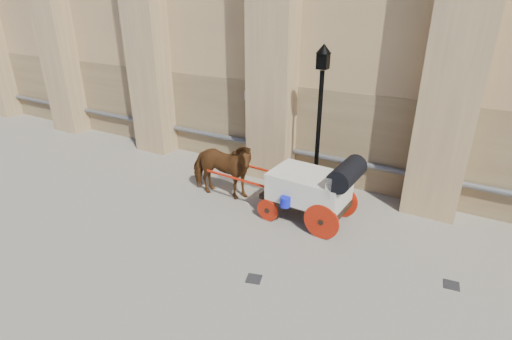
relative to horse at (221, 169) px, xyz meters
The scene contains 6 objects.
ground 2.34m from the horse, 43.67° to the right, with size 90.00×90.00×0.00m, color gray.
horse is the anchor object (origin of this frame).
carriage 2.90m from the horse, ahead, with size 4.39×1.59×1.90m.
street_lamp 3.17m from the horse, 31.78° to the left, with size 0.42×0.42×4.44m.
drain_grate_near 4.03m from the horse, 46.30° to the right, with size 0.32×0.32×0.01m, color black.
drain_grate_far 6.59m from the horse, ahead, with size 0.32×0.32×0.01m, color black.
Camera 1 is at (4.56, -7.34, 5.69)m, focal length 28.00 mm.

